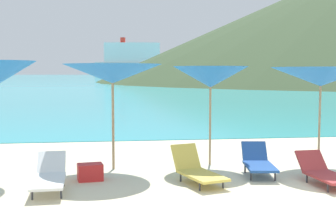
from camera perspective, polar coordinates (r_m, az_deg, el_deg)
name	(u,v)px	position (r m, az deg, el deg)	size (l,w,h in m)	color
ground_plane	(213,135)	(17.12, 5.60, -2.92)	(50.00, 100.00, 0.30)	beige
ocean_water	(114,77)	(234.53, -6.77, 4.38)	(650.00, 440.00, 0.02)	#2DADBC
umbrella_2	(113,74)	(10.28, -6.93, 4.75)	(2.44, 2.44, 2.37)	#9E7F59
umbrella_3	(210,77)	(10.81, 5.32, 4.36)	(1.90, 1.90, 2.33)	#9E7F59
umbrella_4	(321,77)	(11.16, 18.52, 4.18)	(2.55, 2.55, 2.31)	#9E7F59
lounge_chair_0	(324,172)	(9.51, 18.90, -7.12)	(0.68, 1.50, 0.57)	#A53333
lounge_chair_3	(258,162)	(10.00, 11.18, -6.12)	(0.76, 1.47, 0.64)	#1E478C
lounge_chair_5	(49,176)	(8.89, -14.57, -7.68)	(0.63, 1.74, 0.60)	white
lounge_chair_7	(197,170)	(9.16, 3.62, -7.17)	(0.97, 1.56, 0.69)	#D8BF4C
cooler_box	(90,172)	(9.49, -9.68, -7.40)	(0.50, 0.36, 0.34)	red
cruise_ship	(132,61)	(264.89, -4.50, 6.30)	(42.71, 12.04, 22.12)	silver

